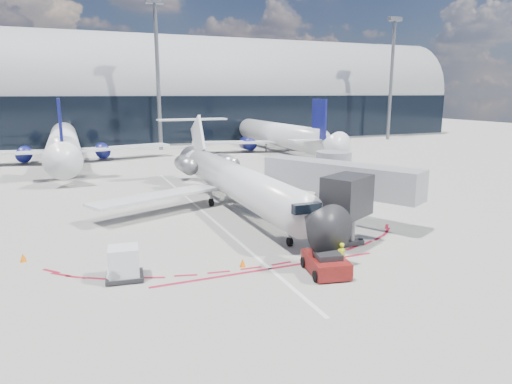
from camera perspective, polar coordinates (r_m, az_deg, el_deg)
name	(u,v)px	position (r m, az deg, el deg)	size (l,w,h in m)	color
ground	(212,219)	(37.24, -5.48, -3.43)	(260.00, 260.00, 0.00)	gray
apron_centerline	(205,213)	(39.09, -6.34, -2.68)	(0.25, 40.00, 0.01)	silver
apron_stop_bar	(270,269)	(26.99, 1.75, -9.57)	(14.00, 0.25, 0.01)	maroon
terminal_building	(119,100)	(99.87, -16.72, 10.90)	(150.00, 24.15, 24.00)	gray
jet_bridge	(337,181)	(37.87, 10.12, 1.37)	(10.03, 15.20, 4.90)	#93969C
light_mast_centre	(158,79)	(83.79, -12.16, 13.69)	(0.70, 0.70, 25.00)	slate
light_mast_east	(391,81)	(105.10, 16.53, 13.13)	(0.70, 0.70, 25.00)	slate
regional_jet	(233,179)	(40.26, -2.87, 1.58)	(25.08, 30.92, 7.74)	silver
pushback_tug	(326,263)	(26.49, 8.74, -8.82)	(2.61, 5.12, 1.30)	#58100C
ramp_worker	(341,257)	(26.88, 10.54, -7.95)	(0.62, 0.41, 1.69)	#C8D616
uld_container	(124,264)	(26.21, -16.18, -8.60)	(2.17, 1.91, 1.87)	black
safety_cone_left	(23,257)	(31.36, -27.10, -7.29)	(0.39, 0.39, 0.54)	orange
safety_cone_right	(243,262)	(27.23, -1.69, -8.80)	(0.37, 0.37, 0.51)	orange
bg_airliner_1	(62,122)	(73.32, -23.11, 8.08)	(36.55, 38.70, 11.82)	silver
bg_airliner_2	(276,118)	(81.60, 2.48, 9.25)	(35.55, 37.64, 11.50)	silver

